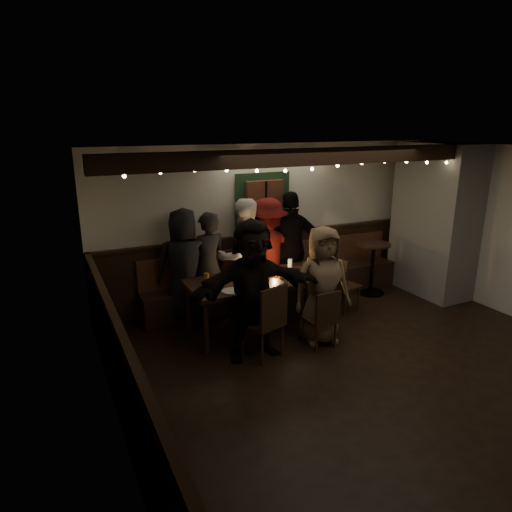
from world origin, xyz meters
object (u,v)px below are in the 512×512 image
high_top (373,262)px  person_f (253,289)px  person_d (267,253)px  person_e (291,248)px  person_g (322,285)px  chair_near_right (324,316)px  dining_table (262,283)px  chair_near_left (267,318)px  person_c (243,257)px  chair_end (341,282)px  person_b (208,267)px  person_a (185,266)px

high_top → person_f: bearing=-158.4°
person_d → person_e: bearing=165.6°
person_g → chair_near_right: bearing=-103.2°
dining_table → person_g: 0.91m
chair_near_left → person_f: bearing=126.8°
person_c → dining_table: bearing=91.3°
person_d → person_g: bearing=84.8°
chair_end → high_top: bearing=24.1°
chair_near_right → person_g: person_g is taller
chair_near_right → person_b: bearing=123.2°
chair_near_right → high_top: bearing=35.5°
chair_near_right → person_b: 1.93m
person_f → chair_near_right: bearing=-12.5°
dining_table → person_f: size_ratio=1.19×
chair_end → high_top: high_top is taller
person_d → chair_near_right: bearing=81.3°
high_top → person_e: (-1.49, 0.27, 0.36)m
chair_near_left → chair_end: 1.94m
chair_end → person_a: (-2.32, 0.73, 0.37)m
person_a → person_e: bearing=-163.0°
person_b → person_f: person_f is taller
dining_table → person_c: person_c is taller
person_d → person_g: 1.48m
person_e → person_f: person_e is taller
chair_near_left → person_a: bearing=110.4°
chair_near_left → person_e: size_ratio=0.53×
person_d → person_g: size_ratio=1.10×
chair_near_right → chair_end: chair_end is taller
person_c → person_f: 1.40m
dining_table → person_d: person_d is taller
person_d → person_g: person_d is taller
high_top → person_b: person_b is taller
person_g → person_a: bearing=146.0°
person_e → chair_near_left: bearing=67.0°
chair_near_left → chair_end: chair_near_left is taller
person_b → person_c: size_ratio=0.91×
chair_end → person_e: 0.98m
person_g → person_b: bearing=140.0°
high_top → person_g: 2.17m
chair_near_left → person_b: size_ratio=0.60×
chair_near_left → person_d: size_ratio=0.56×
person_e → chair_end: bearing=141.8°
dining_table → chair_near_right: bearing=-63.5°
chair_end → person_b: 2.11m
person_a → person_b: bearing=-174.8°
person_a → person_c: bearing=-167.5°
person_d → dining_table: bearing=49.9°
person_f → person_g: (1.01, -0.04, -0.09)m
chair_near_right → person_b: person_b is taller
chair_near_left → high_top: bearing=25.4°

